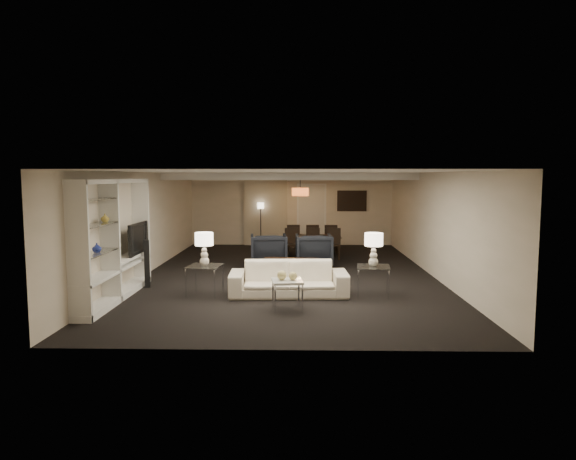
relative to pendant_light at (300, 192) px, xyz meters
The scene contains 35 objects.
floor 4.00m from the pendant_light, 94.90° to the right, with size 11.00×11.00×0.00m, color black.
ceiling 3.56m from the pendant_light, 94.90° to the right, with size 7.00×11.00×0.02m, color silver.
wall_back 2.13m from the pendant_light, 98.53° to the left, with size 7.00×0.02×2.50m, color beige.
wall_front 9.03m from the pendant_light, 91.91° to the right, with size 7.00×0.02×2.50m, color beige.
wall_left 5.21m from the pendant_light, 137.35° to the right, with size 0.02×11.00×2.50m, color beige.
wall_right 4.79m from the pendant_light, 47.56° to the right, with size 0.02×11.00×2.50m, color beige.
ceiling_soffit 0.57m from the pendant_light, behind, with size 7.00×4.00×0.20m, color silver.
curtains 2.38m from the pendant_light, 122.01° to the left, with size 1.50×0.12×2.40m, color beige.
door 2.19m from the pendant_light, 78.52° to the left, with size 0.90×0.05×2.10m, color silver.
painting 2.69m from the pendant_light, 47.44° to the left, with size 0.95×0.04×0.65m, color #142D38.
media_unit 7.13m from the pendant_light, 120.62° to the right, with size 0.38×3.40×2.35m, color white, non-canonical shape.
pendant_light is the anchor object (origin of this frame).
sofa 5.94m from the pendant_light, 92.38° to the right, with size 2.37×0.93×0.69m, color beige.
coffee_table 4.46m from the pendant_light, 93.31° to the right, with size 1.30×0.76×0.47m, color black, non-canonical shape.
armchair_left 2.96m from the pendant_light, 109.10° to the right, with size 0.94×0.97×0.88m, color black.
armchair_right 2.86m from the pendant_light, 81.50° to the right, with size 0.94×0.97×0.88m, color black.
side_table_left 6.25m from the pendant_light, 108.72° to the right, with size 0.65×0.65×0.61m, color white, non-canonical shape.
side_table_right 6.12m from the pendant_light, 75.66° to the right, with size 0.65×0.65×0.61m, color silver, non-canonical shape.
table_lamp_left 6.12m from the pendant_light, 108.72° to the right, with size 0.37×0.37×0.67m, color beige, non-canonical shape.
table_lamp_right 5.99m from the pendant_light, 75.66° to the right, with size 0.37×0.37×0.67m, color beige, non-canonical shape.
marble_table 7.02m from the pendant_light, 92.00° to the right, with size 0.54×0.54×0.54m, color white, non-canonical shape.
gold_gourd_a 6.95m from the pendant_light, 92.84° to the right, with size 0.17×0.17×0.17m, color #D2BE6F.
gold_gourd_b 6.95m from the pendant_light, 91.16° to the right, with size 0.15×0.15×0.15m, color tan.
television 6.30m from the pendant_light, 124.99° to the right, with size 0.15×1.16×0.67m, color black.
vase_blue 7.91m from the pendant_light, 117.31° to the right, with size 0.16×0.16×0.17m, color navy.
vase_amber 7.49m from the pendant_light, 118.83° to the right, with size 0.15×0.15×0.15m, color gold.
floor_speaker 6.18m from the pendant_light, 123.53° to the right, with size 0.11×0.11×1.04m, color black.
dining_table 1.74m from the pendant_light, 54.99° to the right, with size 1.72×0.96×0.61m, color black.
chair_nl 1.90m from the pendant_light, 101.08° to the right, with size 0.42×0.42×0.90m, color black, non-canonical shape.
chair_nm 1.92m from the pendant_light, 72.58° to the right, with size 0.42×0.42×0.90m, color black, non-canonical shape.
chair_nr 2.12m from the pendant_light, 50.53° to the right, with size 0.42×0.42×0.90m, color black, non-canonical shape.
chair_fl 1.49m from the pendant_light, 152.01° to the left, with size 0.42×0.42×0.90m, color black, non-canonical shape.
chair_fm 1.52m from the pendant_light, 18.35° to the left, with size 0.42×0.42×0.90m, color black, non-canonical shape.
chair_fr 1.77m from the pendant_light, ahead, with size 0.42×0.42×0.90m, color black, non-canonical shape.
floor_lamp 2.47m from the pendant_light, 128.65° to the left, with size 0.22×0.22×1.49m, color black, non-canonical shape.
Camera 1 is at (0.28, -12.40, 2.40)m, focal length 32.00 mm.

